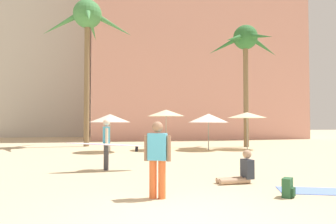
{
  "coord_description": "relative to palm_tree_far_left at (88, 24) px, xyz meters",
  "views": [
    {
      "loc": [
        -1.19,
        -4.96,
        1.64
      ],
      "look_at": [
        0.8,
        6.31,
        2.03
      ],
      "focal_mm": 33.33,
      "sensor_mm": 36.0,
      "label": 1
    }
  ],
  "objects": [
    {
      "name": "cafe_umbrella_2",
      "position": [
        1.63,
        -4.6,
        -6.74
      ],
      "size": [
        2.3,
        2.3,
        2.13
      ],
      "color": "gray",
      "rests_on": "ground"
    },
    {
      "name": "hotel_pink",
      "position": [
        10.63,
        11.62,
        0.87
      ],
      "size": [
        21.56,
        11.05,
        19.0
      ],
      "primitive_type": "cube",
      "color": "#DB9989",
      "rests_on": "ground"
    },
    {
      "name": "ground",
      "position": [
        3.0,
        -17.43,
        -8.63
      ],
      "size": [
        120.0,
        120.0,
        0.0
      ],
      "primitive_type": "plane",
      "color": "#C6B28C"
    },
    {
      "name": "cafe_umbrella_1",
      "position": [
        10.0,
        -4.19,
        -6.52
      ],
      "size": [
        2.44,
        2.44,
        2.29
      ],
      "color": "gray",
      "rests_on": "ground"
    },
    {
      "name": "beach_towel",
      "position": [
        6.72,
        -15.66,
        -8.62
      ],
      "size": [
        2.12,
        1.39,
        0.01
      ],
      "primitive_type": "cube",
      "rotation": [
        0.0,
        0.0,
        -0.32
      ],
      "color": "#6684E0",
      "rests_on": "ground"
    },
    {
      "name": "backpack",
      "position": [
        5.61,
        -16.05,
        -8.43
      ],
      "size": [
        0.35,
        0.35,
        0.42
      ],
      "rotation": [
        0.0,
        0.0,
        5.52
      ],
      "color": "#2A5A36",
      "rests_on": "ground"
    },
    {
      "name": "palm_tree_far_left",
      "position": [
        0.0,
        0.0,
        0.0
      ],
      "size": [
        6.4,
        6.57,
        10.3
      ],
      "color": "brown",
      "rests_on": "ground"
    },
    {
      "name": "palm_tree_left",
      "position": [
        10.72,
        -2.45,
        -1.69
      ],
      "size": [
        4.92,
        5.05,
        8.34
      ],
      "color": "brown",
      "rests_on": "ground"
    },
    {
      "name": "person_mid_center",
      "position": [
        5.25,
        -14.34,
        -8.33
      ],
      "size": [
        1.0,
        0.46,
        0.9
      ],
      "rotation": [
        0.0,
        0.0,
        3.23
      ],
      "color": "tan",
      "rests_on": "ground"
    },
    {
      "name": "cafe_umbrella_3",
      "position": [
        4.95,
        -3.87,
        -6.4
      ],
      "size": [
        2.27,
        2.27,
        2.43
      ],
      "color": "gray",
      "rests_on": "ground"
    },
    {
      "name": "hotel_tower_gray",
      "position": [
        -8.21,
        18.99,
        6.78
      ],
      "size": [
        14.59,
        8.58,
        30.83
      ],
      "primitive_type": "cube",
      "color": "#BCB7AD",
      "rests_on": "ground"
    },
    {
      "name": "cafe_umbrella_0",
      "position": [
        7.46,
        -4.34,
        -6.71
      ],
      "size": [
        2.43,
        2.43,
        2.18
      ],
      "color": "gray",
      "rests_on": "ground"
    },
    {
      "name": "person_mid_left",
      "position": [
        1.58,
        -11.4,
        -7.69
      ],
      "size": [
        2.66,
        0.87,
        1.77
      ],
      "rotation": [
        0.0,
        0.0,
        3.23
      ],
      "color": "#3D3D42",
      "rests_on": "ground"
    },
    {
      "name": "person_mid_right",
      "position": [
        2.77,
        -15.65,
        -7.72
      ],
      "size": [
        0.6,
        0.35,
        1.67
      ],
      "rotation": [
        0.0,
        0.0,
        1.2
      ],
      "color": "orange",
      "rests_on": "ground"
    }
  ]
}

